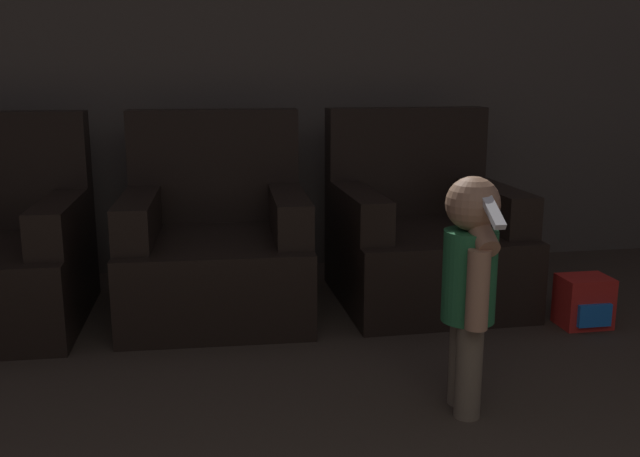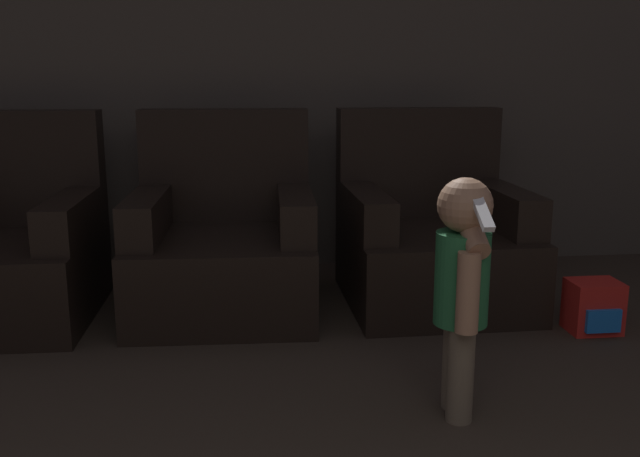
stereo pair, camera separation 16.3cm
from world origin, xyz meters
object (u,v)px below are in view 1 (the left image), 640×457
Objects in this scene: armchair_middle at (216,246)px; armchair_right at (421,238)px; person_toddler at (470,276)px; toy_backpack at (584,302)px.

armchair_middle is 1.00× the size of armchair_right.
armchair_middle reaches higher than person_toddler.
armchair_middle is 4.10× the size of toy_backpack.
person_toddler is at bearing -140.36° from toy_backpack.
toy_backpack is at bearing -42.82° from armchair_right.
armchair_middle is at bearing 179.27° from armchair_right.
armchair_right is at bearing 2.35° from armchair_middle.
armchair_right is at bearing 137.92° from toy_backpack.
armchair_middle is at bearing -139.61° from person_toddler.
armchair_middle and armchair_right have the same top height.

